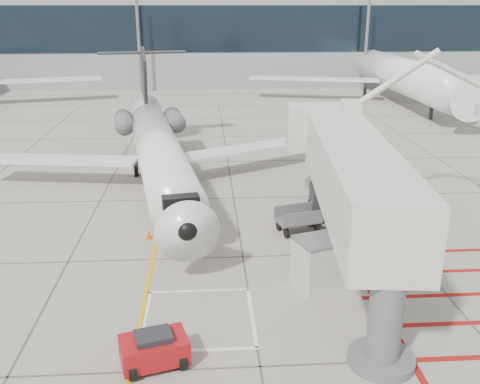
{
  "coord_description": "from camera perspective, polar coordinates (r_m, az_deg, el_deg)",
  "views": [
    {
      "loc": [
        -1.59,
        -18.36,
        11.07
      ],
      "look_at": [
        0.0,
        6.0,
        2.5
      ],
      "focal_mm": 40.0,
      "sensor_mm": 36.0,
      "label": 1
    }
  ],
  "objects": [
    {
      "name": "ground_plane",
      "position": [
        21.5,
        1.06,
        -11.65
      ],
      "size": [
        260.0,
        260.0,
        0.0
      ],
      "primitive_type": "plane",
      "color": "gray",
      "rests_on": "ground"
    },
    {
      "name": "regional_jet",
      "position": [
        31.42,
        -8.37,
        5.84
      ],
      "size": [
        27.8,
        32.78,
        7.69
      ],
      "primitive_type": null,
      "rotation": [
        0.0,
        0.0,
        0.17
      ],
      "color": "white",
      "rests_on": "ground_plane"
    },
    {
      "name": "jet_bridge",
      "position": [
        22.83,
        12.1,
        0.27
      ],
      "size": [
        10.65,
        19.63,
        7.56
      ],
      "primitive_type": null,
      "rotation": [
        0.0,
        0.0,
        -0.09
      ],
      "color": "silver",
      "rests_on": "ground_plane"
    },
    {
      "name": "pushback_tug",
      "position": [
        18.14,
        -9.16,
        -16.13
      ],
      "size": [
        2.41,
        1.85,
        1.24
      ],
      "primitive_type": null,
      "rotation": [
        0.0,
        0.0,
        0.27
      ],
      "color": "#9E0F14",
      "rests_on": "ground_plane"
    },
    {
      "name": "baggage_cart",
      "position": [
        27.56,
        6.21,
        -2.92
      ],
      "size": [
        2.43,
        1.87,
        1.36
      ],
      "primitive_type": null,
      "rotation": [
        0.0,
        0.0,
        0.26
      ],
      "color": "#58585D",
      "rests_on": "ground_plane"
    },
    {
      "name": "ground_power_unit",
      "position": [
        22.46,
        9.45,
        -7.34
      ],
      "size": [
        3.11,
        2.4,
        2.17
      ],
      "primitive_type": null,
      "rotation": [
        0.0,
        0.0,
        0.33
      ],
      "color": "#B8B6AF",
      "rests_on": "ground_plane"
    },
    {
      "name": "cone_nose",
      "position": [
        27.19,
        -9.75,
        -4.46
      ],
      "size": [
        0.33,
        0.33,
        0.45
      ],
      "primitive_type": "cone",
      "color": "#EE4A0C",
      "rests_on": "ground_plane"
    },
    {
      "name": "cone_side",
      "position": [
        28.52,
        4.28,
        -3.03
      ],
      "size": [
        0.35,
        0.35,
        0.48
      ],
      "primitive_type": "cone",
      "color": "#F2520C",
      "rests_on": "ground_plane"
    },
    {
      "name": "terminal_building",
      "position": [
        89.21,
        3.9,
        16.69
      ],
      "size": [
        180.0,
        28.0,
        14.0
      ],
      "primitive_type": "cube",
      "color": "gray",
      "rests_on": "ground_plane"
    },
    {
      "name": "terminal_glass_band",
      "position": [
        75.27,
        5.36,
        16.93
      ],
      "size": [
        180.0,
        0.1,
        6.0
      ],
      "primitive_type": "cube",
      "color": "black",
      "rests_on": "ground_plane"
    },
    {
      "name": "bg_aircraft_c",
      "position": [
        68.54,
        16.39,
        14.22
      ],
      "size": [
        35.05,
        38.95,
        11.68
      ],
      "primitive_type": null,
      "color": "silver",
      "rests_on": "ground_plane"
    }
  ]
}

